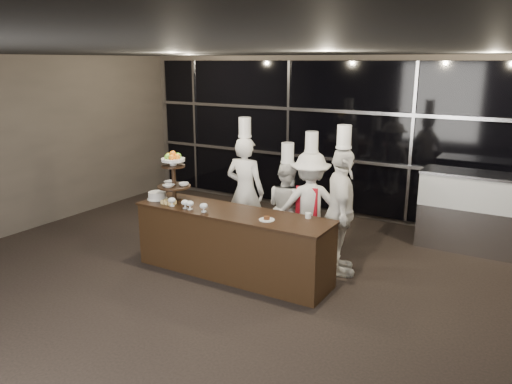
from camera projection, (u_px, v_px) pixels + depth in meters
The scene contains 14 objects.
room at pixel (174, 201), 5.15m from camera, with size 10.00×10.00×10.00m.
window_wall at pixel (346, 138), 9.25m from camera, with size 8.60×0.10×2.80m.
buffet_counter at pixel (232, 243), 6.88m from camera, with size 2.84×0.74×0.92m.
display_stand at pixel (174, 173), 7.15m from camera, with size 0.48×0.48×0.74m.
compotes at pixel (187, 203), 6.85m from camera, with size 0.67×0.11×0.12m.
layer_cake at pixel (157, 196), 7.35m from camera, with size 0.30×0.30×0.11m.
pastry_squares at pixel (169, 202), 7.10m from camera, with size 0.20×0.13×0.05m.
small_plate at pixel (267, 219), 6.38m from camera, with size 0.20×0.20×0.05m.
chef_cup at pixel (308, 216), 6.46m from camera, with size 0.08×0.08×0.07m, color white.
display_case at pixel (469, 207), 7.79m from camera, with size 1.46×0.64×1.24m.
chef_a at pixel (245, 190), 7.92m from camera, with size 0.67×0.47×2.06m.
chef_b at pixel (287, 206), 7.70m from camera, with size 0.84×0.76×1.71m.
chef_c at pixel (310, 204), 7.47m from camera, with size 1.20×1.04×1.91m.
chef_d at pixel (341, 211), 6.81m from camera, with size 0.85×1.13×2.09m.
Camera 1 is at (3.26, -3.82, 2.90)m, focal length 35.00 mm.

